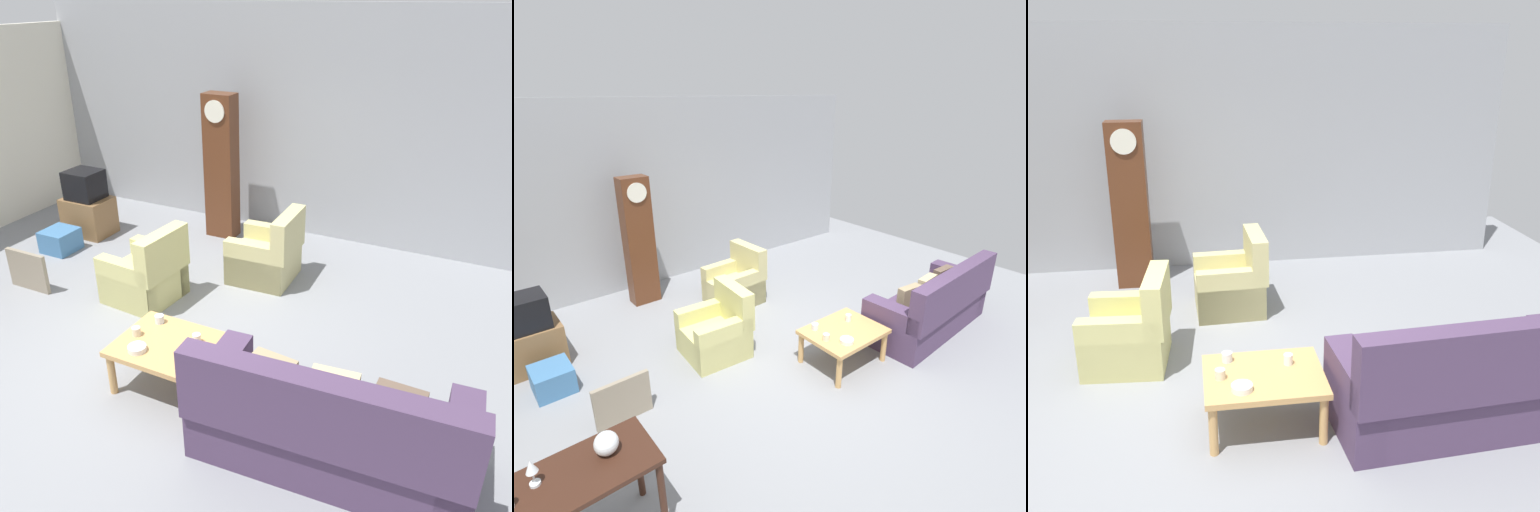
% 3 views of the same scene
% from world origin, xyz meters
% --- Properties ---
extents(ground_plane, '(10.40, 10.40, 0.00)m').
position_xyz_m(ground_plane, '(0.00, 0.00, 0.00)').
color(ground_plane, gray).
extents(garage_door_wall, '(8.40, 0.16, 3.20)m').
position_xyz_m(garage_door_wall, '(0.00, 3.60, 1.60)').
color(garage_door_wall, '#9EA0A5').
rests_on(garage_door_wall, ground_plane).
extents(couch_floral, '(2.15, 1.01, 1.04)m').
position_xyz_m(couch_floral, '(1.97, -0.59, 0.36)').
color(couch_floral, '#4C3856').
rests_on(couch_floral, ground_plane).
extents(armchair_olive_near, '(0.85, 0.82, 0.92)m').
position_xyz_m(armchair_olive_near, '(-0.77, 0.86, 0.31)').
color(armchair_olive_near, '#CCC67A').
rests_on(armchair_olive_near, ground_plane).
extents(armchair_olive_far, '(0.82, 0.79, 0.92)m').
position_xyz_m(armchair_olive_far, '(0.29, 1.95, 0.31)').
color(armchair_olive_far, '#C9C080').
rests_on(armchair_olive_far, ground_plane).
extents(coffee_table_wood, '(0.96, 0.76, 0.47)m').
position_xyz_m(coffee_table_wood, '(0.37, -0.33, 0.40)').
color(coffee_table_wood, tan).
rests_on(coffee_table_wood, ground_plane).
extents(grandfather_clock, '(0.44, 0.30, 2.08)m').
position_xyz_m(grandfather_clock, '(-0.89, 2.92, 1.05)').
color(grandfather_clock, '#562D19').
rests_on(grandfather_clock, ground_plane).
extents(tv_stand_cabinet, '(0.68, 0.52, 0.56)m').
position_xyz_m(tv_stand_cabinet, '(-2.72, 2.08, 0.28)').
color(tv_stand_cabinet, brown).
rests_on(tv_stand_cabinet, ground_plane).
extents(tv_crt, '(0.48, 0.44, 0.42)m').
position_xyz_m(tv_crt, '(-2.72, 2.08, 0.77)').
color(tv_crt, black).
rests_on(tv_crt, tv_stand_cabinet).
extents(framed_picture_leaning, '(0.60, 0.05, 0.50)m').
position_xyz_m(framed_picture_leaning, '(-2.22, 0.42, 0.25)').
color(framed_picture_leaning, gray).
rests_on(framed_picture_leaning, ground_plane).
extents(storage_box_blue, '(0.43, 0.44, 0.31)m').
position_xyz_m(storage_box_blue, '(-2.68, 1.42, 0.16)').
color(storage_box_blue, teal).
rests_on(storage_box_blue, ground_plane).
extents(cup_white_porcelain, '(0.08, 0.08, 0.09)m').
position_xyz_m(cup_white_porcelain, '(0.59, -0.21, 0.51)').
color(cup_white_porcelain, white).
rests_on(cup_white_porcelain, coffee_table_wood).
extents(cup_blue_rimmed, '(0.09, 0.09, 0.08)m').
position_xyz_m(cup_blue_rimmed, '(0.10, -0.08, 0.51)').
color(cup_blue_rimmed, silver).
rests_on(cup_blue_rimmed, coffee_table_wood).
extents(cup_cream_tall, '(0.08, 0.08, 0.08)m').
position_xyz_m(cup_cream_tall, '(0.02, -0.35, 0.51)').
color(cup_cream_tall, beige).
rests_on(cup_cream_tall, coffee_table_wood).
extents(bowl_white_stacked, '(0.16, 0.16, 0.05)m').
position_xyz_m(bowl_white_stacked, '(0.18, -0.54, 0.49)').
color(bowl_white_stacked, white).
rests_on(bowl_white_stacked, coffee_table_wood).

